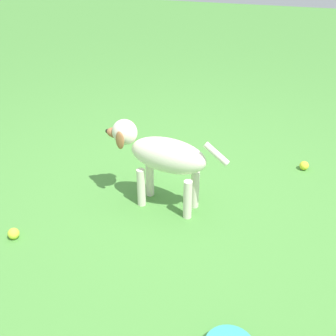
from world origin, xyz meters
The scene contains 4 objects.
ground centered at (0.00, 0.00, 0.00)m, with size 14.00×14.00×0.00m, color #478438.
dog centered at (0.01, -0.10, 0.36)m, with size 0.27×0.80×0.54m.
tennis_ball_0 centered at (0.56, -0.83, 0.03)m, with size 0.07×0.07×0.07m, color #CCE036.
tennis_ball_1 centered at (-0.67, 0.78, 0.03)m, with size 0.07×0.07×0.07m, color yellow.
Camera 1 is at (2.12, 0.52, 1.61)m, focal length 44.98 mm.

